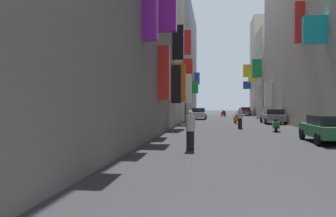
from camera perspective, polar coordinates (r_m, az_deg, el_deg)
ground_plane at (r=33.24m, az=10.94°, el=-2.52°), size 140.00×140.00×0.00m
building_left_mid_a at (r=27.65m, az=-5.72°, el=17.99°), size 7.06×3.62×20.27m
building_left_mid_c at (r=33.23m, az=-3.00°, el=9.20°), size 7.21×9.15×13.57m
building_left_far at (r=50.81m, az=0.80°, el=8.13°), size 7.02×26.30×16.85m
building_right_mid_b at (r=52.96m, az=18.58°, el=5.74°), size 7.34×9.49×13.09m
building_right_mid_c at (r=61.02m, az=17.18°, el=6.94°), size 7.35×6.54×17.05m
parked_car_grey at (r=33.50m, az=17.77°, el=-1.23°), size 1.94×4.42×1.42m
parked_car_silver at (r=41.54m, az=5.36°, el=-0.83°), size 1.95×4.25×1.42m
parked_car_red at (r=57.20m, az=13.27°, el=-0.43°), size 1.87×4.08×1.39m
parked_car_green at (r=17.75m, az=26.25°, el=-3.09°), size 1.99×4.05×1.34m
scooter_orange at (r=32.58m, az=12.00°, el=-1.78°), size 0.71×1.80×1.13m
scooter_green at (r=23.81m, az=18.27°, el=-2.71°), size 0.57×1.87×1.13m
scooter_red at (r=51.77m, az=9.63°, el=-0.85°), size 0.73×1.94×1.13m
scooter_blue at (r=53.69m, az=13.75°, el=-0.81°), size 0.71×1.90×1.13m
pedestrian_crossing at (r=13.32m, az=3.90°, el=-3.86°), size 0.54×0.54×1.63m
pedestrian_near_left at (r=25.85m, az=12.42°, el=-1.66°), size 0.54×0.54×1.62m
traffic_light_near_corner at (r=33.31m, az=3.03°, el=2.24°), size 0.26×0.34×4.03m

